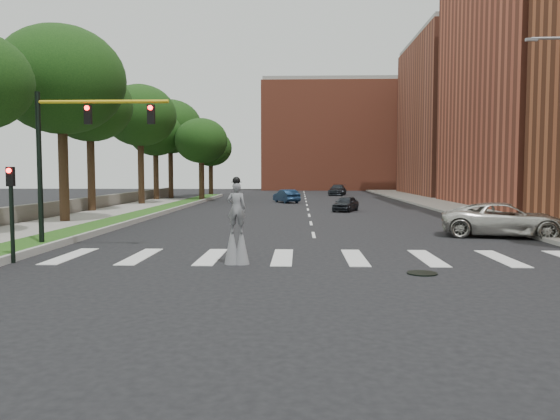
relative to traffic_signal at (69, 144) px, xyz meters
name	(u,v)px	position (x,y,z in m)	size (l,w,h in m)	color
ground_plane	(320,262)	(9.78, -3.00, -4.15)	(160.00, 160.00, 0.00)	black
grass_median	(148,213)	(-1.72, 17.00, -4.03)	(2.00, 60.00, 0.25)	#204B15
median_curb	(162,213)	(-0.67, 17.00, -4.01)	(0.20, 60.00, 0.28)	#989993
sidewalk_left	(39,228)	(-4.72, 7.00, -4.06)	(4.00, 60.00, 0.18)	gray
sidewalk_right	(467,210)	(22.28, 22.00, -4.06)	(5.00, 90.00, 0.18)	gray
stone_wall	(82,205)	(-7.22, 19.00, -3.60)	(0.50, 56.00, 1.10)	#5D584F
manhole	(422,273)	(12.78, -5.00, -4.13)	(0.90, 0.90, 0.04)	black
building_far	(474,118)	(31.78, 51.00, 5.85)	(16.00, 22.00, 20.00)	brown
building_backdrop	(338,138)	(15.78, 75.00, 4.85)	(26.00, 14.00, 18.00)	#A24A33
traffic_signal	(69,144)	(0.00, 0.00, 0.00)	(5.30, 0.23, 6.20)	black
secondary_signal	(11,205)	(-0.52, -3.50, -2.20)	(0.25, 0.21, 3.23)	black
stilt_performer	(237,230)	(7.02, -3.46, -3.02)	(0.84, 0.53, 2.90)	#312013
suv_crossing	(505,220)	(18.78, 4.59, -3.35)	(2.66, 5.77, 1.60)	beige
car_near	(346,204)	(12.69, 21.12, -3.56)	(1.41, 3.49, 1.19)	black
car_mid	(286,196)	(7.78, 32.90, -3.49)	(1.39, 3.99, 1.31)	#152B4A
car_far	(337,190)	(14.07, 50.23, -3.45)	(1.96, 4.82, 1.40)	black
tree_2	(61,80)	(-4.73, 10.22, 4.19)	(7.36, 7.36, 11.51)	#312013
tree_3	(90,106)	(-6.40, 18.77, 3.77)	(6.28, 6.28, 10.63)	#312013
tree_4	(140,116)	(-5.30, 27.81, 3.96)	(6.52, 6.52, 10.92)	#312013
tree_5	(170,127)	(-5.95, 41.99, 4.14)	(7.35, 7.35, 11.44)	#312013
tree_6	(201,141)	(-1.03, 34.81, 2.08)	(5.44, 5.44, 8.58)	#312013
tree_7	(211,148)	(-2.24, 48.14, 1.91)	(5.45, 5.45, 8.42)	#312013
tree_8	(155,134)	(-6.00, 35.63, 2.90)	(5.59, 5.59, 9.48)	#312013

